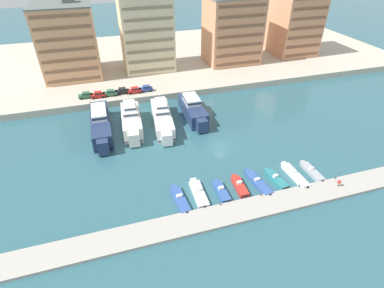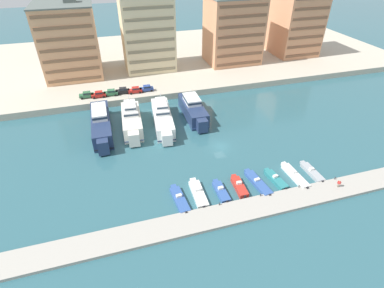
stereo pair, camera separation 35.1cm
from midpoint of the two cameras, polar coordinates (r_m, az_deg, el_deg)
The scene contains 30 objects.
ground_plane at distance 71.00m, azimuth 5.25°, elevation -0.45°, with size 400.00×400.00×0.00m, color #2D5B66.
quay_promenade at distance 124.88m, azimuth -5.59°, elevation 15.98°, with size 180.00×70.00×1.95m, color #BCB29E.
pier_dock at distance 57.06m, azimuth 12.81°, elevation -11.51°, with size 120.00×5.01×0.61m, color #A8A399.
yacht_navy_far_left at distance 78.32m, azimuth -17.09°, elevation 3.70°, with size 4.56×21.77×7.43m.
yacht_ivory_left at distance 77.84m, azimuth -11.59°, elevation 4.48°, with size 5.61×18.06×8.26m.
yacht_white_mid_left at distance 78.34m, azimuth -5.82°, elevation 5.10°, with size 6.16×20.61×7.83m.
yacht_navy_center_left at distance 81.68m, azimuth 0.03°, elevation 6.58°, with size 4.98×18.08×7.18m.
motorboat_blue_far_left at distance 56.91m, azimuth -2.48°, elevation -10.46°, with size 2.43×7.94×1.22m.
motorboat_white_left at distance 57.97m, azimuth 1.08°, elevation -9.33°, with size 2.33×8.24×1.34m.
motorboat_blue_mid_left at distance 58.60m, azimuth 5.43°, elevation -8.92°, with size 1.82×6.56×1.32m.
motorboat_red_center_left at distance 59.94m, azimuth 8.87°, elevation -7.93°, with size 2.07×6.55×1.52m.
motorboat_blue_center at distance 61.61m, azimuth 12.30°, elevation -7.16°, with size 2.81×8.56×1.14m.
motorboat_teal_center_right at distance 63.23m, azimuth 15.52°, elevation -6.43°, with size 2.48×6.86×1.29m.
motorboat_white_mid_right at distance 65.18m, azimuth 18.84°, elevation -5.64°, with size 2.03×8.63×1.37m.
motorboat_grey_right at distance 67.52m, azimuth 21.72°, elevation -4.88°, with size 1.89×7.15×1.23m.
car_green_far_left at distance 93.51m, azimuth -19.65°, elevation 8.79°, with size 4.13×1.98×1.80m.
car_red_left at distance 92.72m, azimuth -17.57°, elevation 8.99°, with size 4.10×1.93×1.80m.
car_green_mid_left at distance 92.88m, azimuth -15.41°, elevation 9.42°, with size 4.22×2.18×1.80m.
car_black_center_left at distance 93.32m, azimuth -13.29°, elevation 9.86°, with size 4.18×2.08×1.80m.
car_red_center at distance 92.96m, azimuth -10.98°, elevation 10.06°, with size 4.13×1.98×1.80m.
car_blue_center_right at distance 93.54m, azimuth -8.86°, elevation 10.45°, with size 4.11×1.93×1.80m.
apartment_block_far_left at distance 109.46m, azimuth -22.59°, elevation 17.70°, with size 17.81×18.39×24.56m.
apartment_block_left at distance 108.23m, azimuth -8.82°, elevation 20.73°, with size 17.06×13.74×28.53m.
apartment_block_mid_left at distance 115.61m, azimuth 7.58°, elevation 20.70°, with size 18.94×14.66×24.58m.
apartment_block_center_left at distance 130.62m, azimuth 18.86°, elevation 21.10°, with size 16.00×16.62×25.47m.
pedestrian_near_edge at distance 64.93m, azimuth 26.08°, elevation -6.59°, with size 0.47×0.52×1.67m.
bollard_west at distance 55.51m, azimuth 5.16°, elevation -11.24°, with size 0.20×0.20×0.61m.
bollard_west_mid at distance 58.41m, azimuth 12.84°, elevation -9.32°, with size 0.20×0.20×0.61m.
bollard_east_mid at distance 62.28m, azimuth 19.61°, elevation -7.46°, with size 0.20×0.20×0.61m.
bollard_east at distance 66.96m, azimuth 25.46°, elevation -5.77°, with size 0.20×0.20×0.61m.
Camera 1 is at (-23.15, -53.40, 40.70)m, focal length 28.00 mm.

